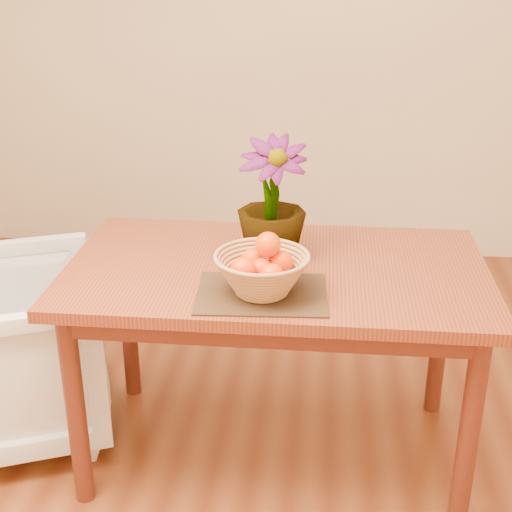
# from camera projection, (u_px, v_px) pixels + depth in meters

# --- Properties ---
(floor) EXTENTS (4.50, 4.50, 0.00)m
(floor) POSITION_uv_depth(u_px,v_px,m) (267.00, 505.00, 2.39)
(floor) COLOR brown
(floor) RESTS_ON ground
(wall_back) EXTENTS (4.00, 0.02, 2.70)m
(wall_back) POSITION_uv_depth(u_px,v_px,m) (303.00, 23.00, 3.92)
(wall_back) COLOR #FFE5C2
(wall_back) RESTS_ON floor
(table) EXTENTS (1.40, 0.80, 0.75)m
(table) POSITION_uv_depth(u_px,v_px,m) (276.00, 289.00, 2.41)
(table) COLOR maroon
(table) RESTS_ON floor
(placemat) EXTENTS (0.41, 0.32, 0.01)m
(placemat) POSITION_uv_depth(u_px,v_px,m) (262.00, 294.00, 2.17)
(placemat) COLOR #331E12
(placemat) RESTS_ON table
(wicker_basket) EXTENTS (0.29, 0.29, 0.12)m
(wicker_basket) POSITION_uv_depth(u_px,v_px,m) (262.00, 275.00, 2.15)
(wicker_basket) COLOR #B7794C
(wicker_basket) RESTS_ON placemat
(orange_pile) EXTENTS (0.18, 0.18, 0.14)m
(orange_pile) POSITION_uv_depth(u_px,v_px,m) (263.00, 263.00, 2.14)
(orange_pile) COLOR #EC3503
(orange_pile) RESTS_ON wicker_basket
(potted_plant) EXTENTS (0.25, 0.25, 0.41)m
(potted_plant) POSITION_uv_depth(u_px,v_px,m) (272.00, 200.00, 2.36)
(potted_plant) COLOR #184914
(potted_plant) RESTS_ON table
(armchair) EXTENTS (0.89, 0.92, 0.74)m
(armchair) POSITION_uv_depth(u_px,v_px,m) (2.00, 344.00, 2.65)
(armchair) COLOR #836F5A
(armchair) RESTS_ON floor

